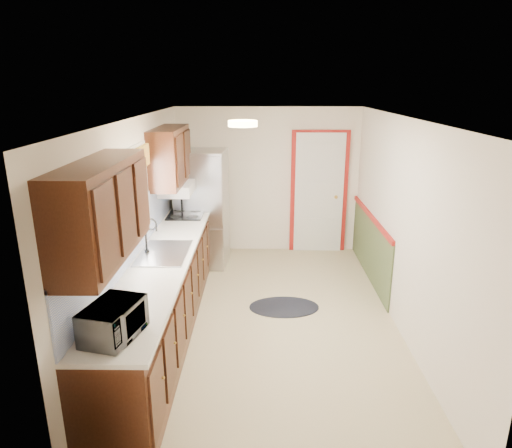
{
  "coord_description": "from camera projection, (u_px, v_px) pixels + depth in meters",
  "views": [
    {
      "loc": [
        -0.11,
        -4.94,
        2.75
      ],
      "look_at": [
        -0.17,
        0.24,
        1.15
      ],
      "focal_mm": 32.0,
      "sensor_mm": 36.0,
      "label": 1
    }
  ],
  "objects": [
    {
      "name": "cooktop",
      "position": [
        186.0,
        214.0,
        6.55
      ],
      "size": [
        0.5,
        0.59,
        0.02
      ],
      "primitive_type": "cube",
      "color": "black",
      "rests_on": "kitchen_run"
    },
    {
      "name": "back_wall_trim",
      "position": [
        329.0,
        204.0,
        7.37
      ],
      "size": [
        1.12,
        2.3,
        2.08
      ],
      "color": "maroon",
      "rests_on": "ground"
    },
    {
      "name": "kitchen_run",
      "position": [
        159.0,
        267.0,
        5.03
      ],
      "size": [
        0.63,
        4.0,
        2.2
      ],
      "color": "black",
      "rests_on": "ground"
    },
    {
      "name": "ceiling_fixture",
      "position": [
        243.0,
        124.0,
        4.65
      ],
      "size": [
        0.3,
        0.3,
        0.06
      ],
      "primitive_type": "cylinder",
      "color": "#FFD88C",
      "rests_on": "room_shell"
    },
    {
      "name": "microwave",
      "position": [
        113.0,
        317.0,
        3.36
      ],
      "size": [
        0.38,
        0.53,
        0.33
      ],
      "primitive_type": "imported",
      "rotation": [
        0.0,
        0.0,
        1.33
      ],
      "color": "white",
      "rests_on": "kitchen_run"
    },
    {
      "name": "refrigerator",
      "position": [
        202.0,
        208.0,
        7.06
      ],
      "size": [
        0.79,
        0.77,
        1.8
      ],
      "rotation": [
        0.0,
        0.0,
        -0.06
      ],
      "color": "#B7B7BC",
      "rests_on": "ground"
    },
    {
      "name": "room_shell",
      "position": [
        271.0,
        226.0,
        5.18
      ],
      "size": [
        3.2,
        5.2,
        2.52
      ],
      "color": "tan",
      "rests_on": "ground"
    },
    {
      "name": "rug",
      "position": [
        284.0,
        307.0,
        5.85
      ],
      "size": [
        0.91,
        0.6,
        0.01
      ],
      "primitive_type": "ellipsoid",
      "rotation": [
        0.0,
        0.0,
        0.03
      ],
      "color": "black",
      "rests_on": "ground"
    }
  ]
}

